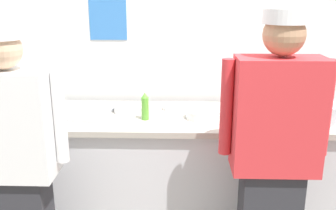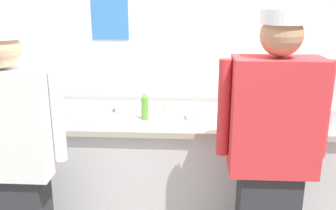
{
  "view_description": "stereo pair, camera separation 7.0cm",
  "coord_description": "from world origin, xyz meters",
  "px_view_note": "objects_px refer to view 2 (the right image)",
  "views": [
    {
      "loc": [
        0.18,
        -2.22,
        1.76
      ],
      "look_at": [
        0.09,
        0.35,
        1.0
      ],
      "focal_mm": 40.17,
      "sensor_mm": 36.0,
      "label": 1
    },
    {
      "loc": [
        0.25,
        -2.22,
        1.76
      ],
      "look_at": [
        0.09,
        0.35,
        1.0
      ],
      "focal_mm": 40.17,
      "sensor_mm": 36.0,
      "label": 2
    }
  ],
  "objects_px": {
    "plate_stack_front": "(203,114)",
    "squeeze_bottle_secondary": "(145,106)",
    "chef_near_left": "(14,159)",
    "chef_center": "(271,154)",
    "ramekin_red_sauce": "(170,106)",
    "deli_cup": "(255,119)",
    "ramekin_yellow_sauce": "(242,113)",
    "mixing_bowl_steel": "(318,112)",
    "plate_stack_rear": "(130,108)",
    "ramekin_green_sauce": "(30,115)",
    "sheet_tray": "(77,112)",
    "ramekin_orange_sauce": "(267,116)",
    "squeeze_bottle_primary": "(240,110)"
  },
  "relations": [
    {
      "from": "sheet_tray",
      "to": "ramekin_red_sauce",
      "type": "height_order",
      "value": "ramekin_red_sauce"
    },
    {
      "from": "chef_center",
      "to": "ramekin_orange_sauce",
      "type": "bearing_deg",
      "value": 81.92
    },
    {
      "from": "ramekin_yellow_sauce",
      "to": "deli_cup",
      "type": "bearing_deg",
      "value": -75.54
    },
    {
      "from": "plate_stack_rear",
      "to": "squeeze_bottle_primary",
      "type": "relative_size",
      "value": 1.17
    },
    {
      "from": "ramekin_red_sauce",
      "to": "deli_cup",
      "type": "height_order",
      "value": "deli_cup"
    },
    {
      "from": "ramekin_red_sauce",
      "to": "ramekin_yellow_sauce",
      "type": "distance_m",
      "value": 0.55
    },
    {
      "from": "ramekin_green_sauce",
      "to": "plate_stack_rear",
      "type": "bearing_deg",
      "value": 15.27
    },
    {
      "from": "ramekin_green_sauce",
      "to": "ramekin_yellow_sauce",
      "type": "xyz_separation_m",
      "value": [
        1.52,
        0.12,
        0.0
      ]
    },
    {
      "from": "plate_stack_front",
      "to": "plate_stack_rear",
      "type": "height_order",
      "value": "plate_stack_front"
    },
    {
      "from": "ramekin_green_sauce",
      "to": "plate_stack_front",
      "type": "bearing_deg",
      "value": 2.74
    },
    {
      "from": "mixing_bowl_steel",
      "to": "ramekin_green_sauce",
      "type": "relative_size",
      "value": 4.16
    },
    {
      "from": "ramekin_green_sauce",
      "to": "chef_near_left",
      "type": "bearing_deg",
      "value": -75.91
    },
    {
      "from": "plate_stack_front",
      "to": "squeeze_bottle_secondary",
      "type": "height_order",
      "value": "squeeze_bottle_secondary"
    },
    {
      "from": "chef_near_left",
      "to": "deli_cup",
      "type": "distance_m",
      "value": 1.51
    },
    {
      "from": "chef_center",
      "to": "chef_near_left",
      "type": "bearing_deg",
      "value": -178.2
    },
    {
      "from": "ramekin_red_sauce",
      "to": "ramekin_green_sauce",
      "type": "bearing_deg",
      "value": -165.55
    },
    {
      "from": "chef_center",
      "to": "plate_stack_front",
      "type": "height_order",
      "value": "chef_center"
    },
    {
      "from": "chef_center",
      "to": "ramekin_yellow_sauce",
      "type": "relative_size",
      "value": 18.5
    },
    {
      "from": "plate_stack_rear",
      "to": "deli_cup",
      "type": "xyz_separation_m",
      "value": [
        0.88,
        -0.29,
        0.03
      ]
    },
    {
      "from": "ramekin_red_sauce",
      "to": "ramekin_yellow_sauce",
      "type": "bearing_deg",
      "value": -14.02
    },
    {
      "from": "chef_center",
      "to": "plate_stack_front",
      "type": "xyz_separation_m",
      "value": [
        -0.36,
        0.59,
        0.04
      ]
    },
    {
      "from": "ramekin_red_sauce",
      "to": "ramekin_yellow_sauce",
      "type": "xyz_separation_m",
      "value": [
        0.53,
        -0.13,
        0.0
      ]
    },
    {
      "from": "mixing_bowl_steel",
      "to": "sheet_tray",
      "type": "distance_m",
      "value": 1.72
    },
    {
      "from": "chef_near_left",
      "to": "plate_stack_front",
      "type": "distance_m",
      "value": 1.26
    },
    {
      "from": "chef_near_left",
      "to": "plate_stack_rear",
      "type": "relative_size",
      "value": 6.78
    },
    {
      "from": "mixing_bowl_steel",
      "to": "deli_cup",
      "type": "xyz_separation_m",
      "value": [
        -0.45,
        -0.16,
        -0.01
      ]
    },
    {
      "from": "plate_stack_front",
      "to": "deli_cup",
      "type": "relative_size",
      "value": 2.42
    },
    {
      "from": "chef_near_left",
      "to": "ramekin_orange_sauce",
      "type": "bearing_deg",
      "value": 22.67
    },
    {
      "from": "sheet_tray",
      "to": "ramekin_green_sauce",
      "type": "relative_size",
      "value": 5.61
    },
    {
      "from": "chef_near_left",
      "to": "sheet_tray",
      "type": "height_order",
      "value": "chef_near_left"
    },
    {
      "from": "ramekin_red_sauce",
      "to": "plate_stack_rear",
      "type": "bearing_deg",
      "value": -167.49
    },
    {
      "from": "mixing_bowl_steel",
      "to": "ramekin_orange_sauce",
      "type": "bearing_deg",
      "value": -179.92
    },
    {
      "from": "ramekin_green_sauce",
      "to": "deli_cup",
      "type": "xyz_separation_m",
      "value": [
        1.57,
        -0.1,
        0.03
      ]
    },
    {
      "from": "ramekin_red_sauce",
      "to": "ramekin_orange_sauce",
      "type": "bearing_deg",
      "value": -15.69
    },
    {
      "from": "ramekin_orange_sauce",
      "to": "deli_cup",
      "type": "distance_m",
      "value": 0.19
    },
    {
      "from": "chef_center",
      "to": "squeeze_bottle_secondary",
      "type": "xyz_separation_m",
      "value": [
        -0.77,
        0.55,
        0.1
      ]
    },
    {
      "from": "ramekin_orange_sauce",
      "to": "ramekin_red_sauce",
      "type": "bearing_deg",
      "value": 164.31
    },
    {
      "from": "squeeze_bottle_primary",
      "to": "deli_cup",
      "type": "distance_m",
      "value": 0.13
    },
    {
      "from": "plate_stack_front",
      "to": "sheet_tray",
      "type": "bearing_deg",
      "value": 177.22
    },
    {
      "from": "chef_near_left",
      "to": "ramekin_orange_sauce",
      "type": "height_order",
      "value": "chef_near_left"
    },
    {
      "from": "squeeze_bottle_secondary",
      "to": "deli_cup",
      "type": "relative_size",
      "value": 1.94
    },
    {
      "from": "chef_near_left",
      "to": "plate_stack_rear",
      "type": "distance_m",
      "value": 0.95
    },
    {
      "from": "ramekin_yellow_sauce",
      "to": "ramekin_green_sauce",
      "type": "bearing_deg",
      "value": -175.38
    },
    {
      "from": "plate_stack_front",
      "to": "ramekin_green_sauce",
      "type": "bearing_deg",
      "value": -177.26
    },
    {
      "from": "mixing_bowl_steel",
      "to": "ramekin_yellow_sauce",
      "type": "xyz_separation_m",
      "value": [
        -0.51,
        0.06,
        -0.04
      ]
    },
    {
      "from": "chef_center",
      "to": "plate_stack_front",
      "type": "distance_m",
      "value": 0.7
    },
    {
      "from": "chef_near_left",
      "to": "squeeze_bottle_secondary",
      "type": "xyz_separation_m",
      "value": [
        0.68,
        0.59,
        0.15
      ]
    },
    {
      "from": "chef_near_left",
      "to": "chef_center",
      "type": "height_order",
      "value": "chef_center"
    },
    {
      "from": "deli_cup",
      "to": "sheet_tray",
      "type": "bearing_deg",
      "value": 170.99
    },
    {
      "from": "plate_stack_rear",
      "to": "squeeze_bottle_secondary",
      "type": "xyz_separation_m",
      "value": [
        0.13,
        -0.17,
        0.07
      ]
    }
  ]
}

